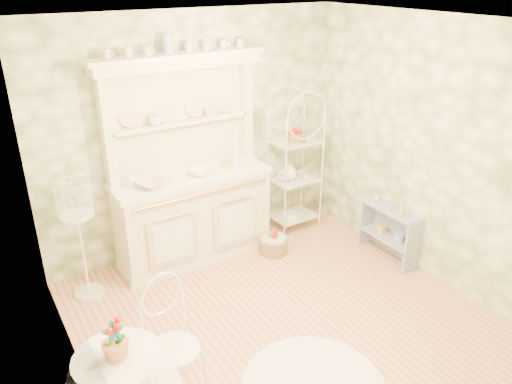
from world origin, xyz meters
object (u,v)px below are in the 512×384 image
birdcage_stand (80,236)px  side_shelf (389,235)px  kitchen_dresser (190,163)px  floor_basket (273,244)px  cafe_chair (174,350)px  bakers_rack (295,158)px

birdcage_stand → side_shelf: bearing=-19.1°
birdcage_stand → kitchen_dresser: bearing=5.4°
birdcage_stand → floor_basket: (2.07, -0.31, -0.57)m
cafe_chair → kitchen_dresser: bearing=45.8°
kitchen_dresser → side_shelf: kitchen_dresser is taller
cafe_chair → birdcage_stand: size_ratio=0.65×
cafe_chair → bakers_rack: bearing=22.0°
bakers_rack → cafe_chair: 3.05m
bakers_rack → side_shelf: size_ratio=2.85×
floor_basket → birdcage_stand: bearing=171.4°
side_shelf → cafe_chair: bearing=-164.7°
bakers_rack → cafe_chair: size_ratio=2.12×
kitchen_dresser → bakers_rack: bearing=-0.8°
bakers_rack → side_shelf: bakers_rack is taller
bakers_rack → floor_basket: bakers_rack is taller
side_shelf → birdcage_stand: bearing=164.2°
birdcage_stand → cafe_chair: bearing=-82.2°
kitchen_dresser → side_shelf: bearing=-32.7°
kitchen_dresser → floor_basket: (0.81, -0.43, -1.04)m
bakers_rack → floor_basket: 1.10m
kitchen_dresser → floor_basket: size_ratio=7.13×
kitchen_dresser → floor_basket: 1.39m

